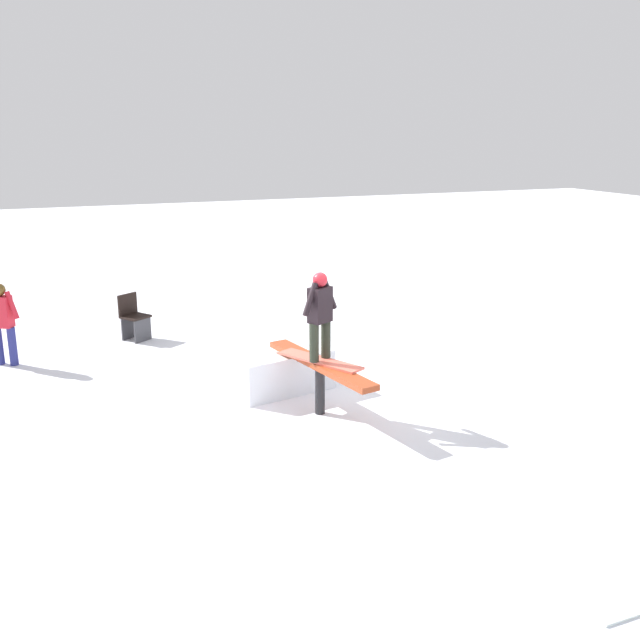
{
  "coord_description": "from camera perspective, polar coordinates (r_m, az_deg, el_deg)",
  "views": [
    {
      "loc": [
        8.78,
        -3.47,
        3.93
      ],
      "look_at": [
        0.0,
        0.0,
        1.38
      ],
      "focal_mm": 40.0,
      "sensor_mm": 36.0,
      "label": 1
    }
  ],
  "objects": [
    {
      "name": "bystander_red",
      "position": [
        13.16,
        -24.06,
        0.02
      ],
      "size": [
        0.4,
        0.58,
        1.42
      ],
      "rotation": [
        0.0,
        0.0,
        4.17
      ],
      "color": "navy",
      "rests_on": "ground"
    },
    {
      "name": "folding_chair",
      "position": [
        14.03,
        -14.68,
        0.12
      ],
      "size": [
        0.61,
        0.61,
        0.88
      ],
      "rotation": [
        0.0,
        0.0,
        2.16
      ],
      "color": "#3F3F44",
      "rests_on": "ground"
    },
    {
      "name": "ground_plane",
      "position": [
        10.23,
        0.0,
        -7.47
      ],
      "size": [
        60.0,
        60.0,
        0.0
      ],
      "primitive_type": "plane",
      "color": "white"
    },
    {
      "name": "main_rider_on_rail",
      "position": [
        9.78,
        0.0,
        0.07
      ],
      "size": [
        1.33,
        0.88,
        1.27
      ],
      "rotation": [
        0.0,
        0.0,
        0.48
      ],
      "color": "#F76A55",
      "rests_on": "rail_feature"
    },
    {
      "name": "snow_kicker_ramp",
      "position": [
        11.43,
        -4.4,
        -3.38
      ],
      "size": [
        2.06,
        1.82,
        0.62
      ],
      "primitive_type": "cube",
      "rotation": [
        0.0,
        0.0,
        0.19
      ],
      "color": "white",
      "rests_on": "ground"
    },
    {
      "name": "rail_feature",
      "position": [
        9.99,
        0.0,
        -3.98
      ],
      "size": [
        2.41,
        0.74,
        0.78
      ],
      "rotation": [
        0.0,
        0.0,
        0.19
      ],
      "color": "black",
      "rests_on": "ground"
    }
  ]
}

